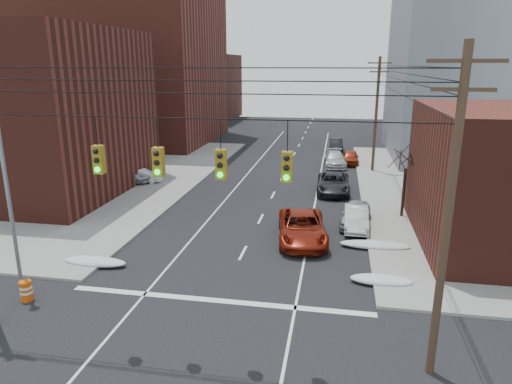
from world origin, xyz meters
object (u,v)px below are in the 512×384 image
at_px(parked_car_a, 356,214).
at_px(lot_car_c, 62,186).
at_px(lot_car_b, 125,173).
at_px(red_pickup, 302,227).
at_px(lot_car_d, 99,171).
at_px(parked_car_d, 335,159).
at_px(parked_car_c, 333,183).
at_px(construction_barrel, 26,291).
at_px(parked_car_b, 356,218).
at_px(parked_car_e, 350,157).
at_px(lot_car_a, 140,175).
at_px(parked_car_f, 336,144).

xyz_separation_m(parked_car_a, lot_car_c, (-23.28, 3.15, 0.04)).
relative_size(lot_car_b, lot_car_c, 1.26).
bearing_deg(red_pickup, lot_car_d, 141.58).
relative_size(parked_car_a, parked_car_d, 0.85).
height_order(red_pickup, parked_car_c, red_pickup).
distance_m(lot_car_c, construction_barrel, 18.09).
relative_size(parked_car_b, lot_car_c, 0.96).
bearing_deg(parked_car_a, lot_car_d, 167.40).
xyz_separation_m(parked_car_a, construction_barrel, (-14.90, -12.87, -0.27)).
bearing_deg(parked_car_d, parked_car_e, 37.06).
height_order(parked_car_a, parked_car_b, parked_car_a).
height_order(parked_car_b, lot_car_b, lot_car_b).
height_order(parked_car_c, parked_car_e, parked_car_c).
relative_size(red_pickup, construction_barrel, 6.38).
relative_size(parked_car_c, parked_car_d, 1.09).
xyz_separation_m(red_pickup, lot_car_d, (-19.48, 11.56, 0.02)).
bearing_deg(lot_car_b, lot_car_c, 154.23).
bearing_deg(parked_car_c, parked_car_a, -79.46).
bearing_deg(lot_car_a, construction_barrel, 175.24).
height_order(parked_car_b, parked_car_d, parked_car_d).
bearing_deg(parked_car_b, parked_car_c, 100.95).
relative_size(parked_car_d, parked_car_e, 1.22).
relative_size(parked_car_b, lot_car_a, 1.11).
distance_m(parked_car_c, construction_barrel, 24.61).
distance_m(parked_car_c, parked_car_d, 10.24).
xyz_separation_m(lot_car_b, lot_car_d, (-2.67, 0.35, -0.07)).
height_order(parked_car_d, lot_car_a, parked_car_d).
relative_size(parked_car_f, lot_car_d, 1.05).
height_order(lot_car_c, construction_barrel, lot_car_c).
height_order(parked_car_a, lot_car_a, parked_car_a).
height_order(parked_car_b, parked_car_e, parked_car_e).
bearing_deg(lot_car_d, parked_car_c, -72.04).
xyz_separation_m(red_pickup, lot_car_a, (-15.27, 10.96, -0.06)).
height_order(parked_car_f, lot_car_b, lot_car_b).
relative_size(parked_car_c, parked_car_f, 1.30).
distance_m(parked_car_d, lot_car_b, 21.12).
bearing_deg(lot_car_c, parked_car_d, -67.03).
height_order(lot_car_a, construction_barrel, lot_car_a).
xyz_separation_m(parked_car_c, parked_car_d, (0.00, 10.24, -0.03)).
distance_m(red_pickup, lot_car_d, 22.65).
bearing_deg(parked_car_b, lot_car_a, 156.34).
bearing_deg(construction_barrel, lot_car_b, 104.03).
bearing_deg(lot_car_b, lot_car_d, 91.18).
relative_size(lot_car_b, lot_car_d, 1.34).
relative_size(red_pickup, lot_car_d, 1.46).
relative_size(parked_car_f, lot_car_c, 0.99).
distance_m(red_pickup, construction_barrel, 15.02).
distance_m(lot_car_c, lot_car_d, 5.06).
height_order(parked_car_c, lot_car_c, parked_car_c).
bearing_deg(parked_car_d, lot_car_c, -150.32).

